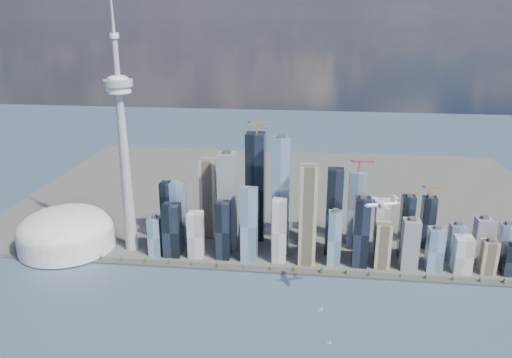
# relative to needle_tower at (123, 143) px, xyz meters

# --- Properties ---
(ground) EXTENTS (4000.00, 4000.00, 0.00)m
(ground) POSITION_rel_needle_tower_xyz_m (300.00, -310.00, -235.84)
(ground) COLOR #385062
(ground) RESTS_ON ground
(seawall) EXTENTS (1100.00, 22.00, 4.00)m
(seawall) POSITION_rel_needle_tower_xyz_m (300.00, -60.00, -233.84)
(seawall) COLOR #383838
(seawall) RESTS_ON ground
(land) EXTENTS (1400.00, 900.00, 3.00)m
(land) POSITION_rel_needle_tower_xyz_m (300.00, 390.00, -234.34)
(land) COLOR #4C4C47
(land) RESTS_ON ground
(shoreline_trees) EXTENTS (960.53, 7.20, 8.80)m
(shoreline_trees) POSITION_rel_needle_tower_xyz_m (300.00, -60.00, -227.06)
(shoreline_trees) COLOR #3F2D1E
(shoreline_trees) RESTS_ON seawall
(skyscraper_cluster) EXTENTS (736.00, 142.00, 266.52)m
(skyscraper_cluster) POSITION_rel_needle_tower_xyz_m (359.62, 26.82, -152.95)
(skyscraper_cluster) COLOR black
(skyscraper_cluster) RESTS_ON land
(needle_tower) EXTENTS (56.00, 56.00, 550.50)m
(needle_tower) POSITION_rel_needle_tower_xyz_m (0.00, 0.00, 0.00)
(needle_tower) COLOR gray
(needle_tower) RESTS_ON land
(dome_stadium) EXTENTS (200.00, 200.00, 86.00)m
(dome_stadium) POSITION_rel_needle_tower_xyz_m (-140.00, -10.00, -196.40)
(dome_stadium) COLOR silver
(dome_stadium) RESTS_ON land
(airplane) EXTENTS (58.46, 52.25, 14.59)m
(airplane) POSITION_rel_needle_tower_xyz_m (488.65, -189.39, -36.16)
(airplane) COLOR white
(airplane) RESTS_ON ground
(sailboat_west) EXTENTS (6.59, 3.89, 9.36)m
(sailboat_west) POSITION_rel_needle_tower_xyz_m (415.41, -275.73, -232.84)
(sailboat_west) COLOR white
(sailboat_west) RESTS_ON ground
(sailboat_east) EXTENTS (7.21, 3.65, 10.04)m
(sailboat_east) POSITION_rel_needle_tower_xyz_m (402.67, -187.30, -232.62)
(sailboat_east) COLOR white
(sailboat_east) RESTS_ON ground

